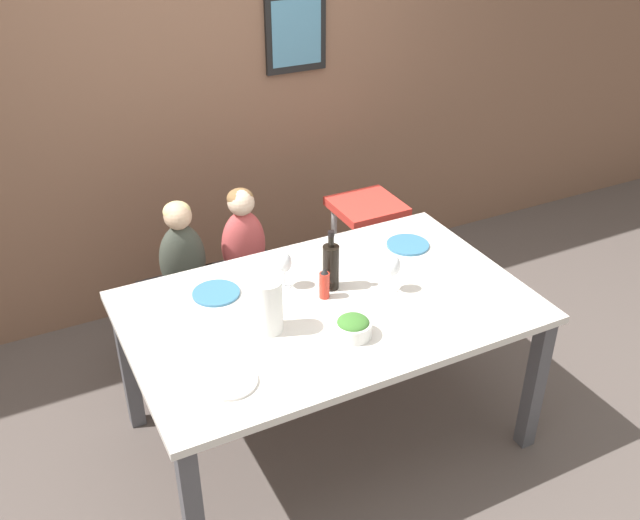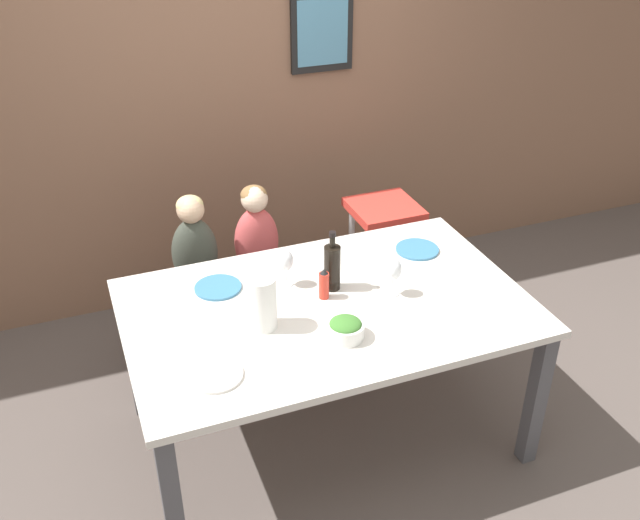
{
  "view_description": "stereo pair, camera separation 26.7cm",
  "coord_description": "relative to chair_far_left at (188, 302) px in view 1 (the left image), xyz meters",
  "views": [
    {
      "loc": [
        -1.2,
        -2.29,
        2.52
      ],
      "look_at": [
        0.0,
        0.08,
        0.94
      ],
      "focal_mm": 40.0,
      "sensor_mm": 36.0,
      "label": 1
    },
    {
      "loc": [
        -0.95,
        -2.39,
        2.52
      ],
      "look_at": [
        0.0,
        0.08,
        0.94
      ],
      "focal_mm": 40.0,
      "sensor_mm": 36.0,
      "label": 2
    }
  ],
  "objects": [
    {
      "name": "person_child_center",
      "position": [
        0.34,
        0.0,
        0.32
      ],
      "size": [
        0.24,
        0.16,
        0.52
      ],
      "color": "#C64C4C",
      "rests_on": "chair_far_center"
    },
    {
      "name": "salad_bowl_large",
      "position": [
        0.39,
        -1.08,
        0.41
      ],
      "size": [
        0.16,
        0.16,
        0.09
      ],
      "color": "white",
      "rests_on": "dining_table"
    },
    {
      "name": "dinner_plate_back_left",
      "position": [
        -0.0,
        -0.54,
        0.38
      ],
      "size": [
        0.21,
        0.21,
        0.01
      ],
      "color": "teal",
      "rests_on": "dining_table"
    },
    {
      "name": "chair_far_center",
      "position": [
        0.34,
        0.0,
        0.0
      ],
      "size": [
        0.44,
        0.43,
        0.46
      ],
      "color": "silver",
      "rests_on": "ground_plane"
    },
    {
      "name": "ground_plane",
      "position": [
        0.41,
        -0.84,
        -0.39
      ],
      "size": [
        14.0,
        14.0,
        0.0
      ],
      "primitive_type": "plane",
      "color": "#564C47"
    },
    {
      "name": "dinner_plate_back_right",
      "position": [
        1.0,
        -0.56,
        0.38
      ],
      "size": [
        0.21,
        0.21,
        0.01
      ],
      "color": "teal",
      "rests_on": "dining_table"
    },
    {
      "name": "wine_glass_near",
      "position": [
        0.71,
        -0.87,
        0.49
      ],
      "size": [
        0.07,
        0.07,
        0.18
      ],
      "color": "white",
      "rests_on": "dining_table"
    },
    {
      "name": "paper_towel_roll",
      "position": [
        0.1,
        -0.89,
        0.49
      ],
      "size": [
        0.12,
        0.12,
        0.24
      ],
      "color": "white",
      "rests_on": "dining_table"
    },
    {
      "name": "wall_back",
      "position": [
        0.41,
        0.66,
        0.96
      ],
      "size": [
        10.0,
        0.09,
        2.7
      ],
      "color": "brown",
      "rests_on": "ground_plane"
    },
    {
      "name": "person_child_left",
      "position": [
        0.0,
        0.0,
        0.32
      ],
      "size": [
        0.24,
        0.16,
        0.52
      ],
      "color": "#3D4238",
      "rests_on": "chair_far_left"
    },
    {
      "name": "dining_table",
      "position": [
        0.41,
        -0.84,
        0.29
      ],
      "size": [
        1.75,
        1.1,
        0.76
      ],
      "color": "silver",
      "rests_on": "ground_plane"
    },
    {
      "name": "chair_right_highchair",
      "position": [
        1.09,
        0.0,
        0.19
      ],
      "size": [
        0.37,
        0.37,
        0.74
      ],
      "color": "silver",
      "rests_on": "ground_plane"
    },
    {
      "name": "chair_far_left",
      "position": [
        0.0,
        0.0,
        0.0
      ],
      "size": [
        0.44,
        0.43,
        0.46
      ],
      "color": "silver",
      "rests_on": "ground_plane"
    },
    {
      "name": "condiment_bottle_hot_sauce",
      "position": [
        0.42,
        -0.78,
        0.44
      ],
      "size": [
        0.05,
        0.05,
        0.15
      ],
      "color": "red",
      "rests_on": "dining_table"
    },
    {
      "name": "dinner_plate_front_left",
      "position": [
        -0.16,
        -1.13,
        0.38
      ],
      "size": [
        0.21,
        0.21,
        0.01
      ],
      "color": "silver",
      "rests_on": "dining_table"
    },
    {
      "name": "wine_bottle",
      "position": [
        0.48,
        -0.72,
        0.48
      ],
      "size": [
        0.07,
        0.07,
        0.29
      ],
      "color": "black",
      "rests_on": "dining_table"
    },
    {
      "name": "wine_glass_far",
      "position": [
        0.3,
        -0.62,
        0.49
      ],
      "size": [
        0.07,
        0.07,
        0.18
      ],
      "color": "white",
      "rests_on": "dining_table"
    }
  ]
}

